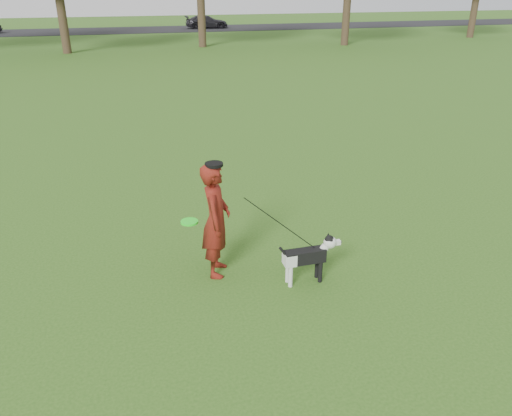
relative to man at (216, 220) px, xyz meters
name	(u,v)px	position (x,y,z in m)	size (l,w,h in m)	color
ground	(256,266)	(0.56, 0.01, -0.80)	(120.00, 120.00, 0.00)	#285116
road	(128,30)	(0.56, 40.01, -0.79)	(120.00, 7.00, 0.02)	black
man	(216,220)	(0.00, 0.00, 0.00)	(0.58, 0.38, 1.60)	#61130D
dog	(309,254)	(1.13, -0.56, -0.39)	(0.88, 0.18, 0.67)	black
car_right	(206,22)	(7.34, 40.01, -0.24)	(1.50, 3.68, 1.07)	black
man_held_items	(280,224)	(0.81, -0.31, -0.01)	(1.74, 0.68, 1.16)	#20FF20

